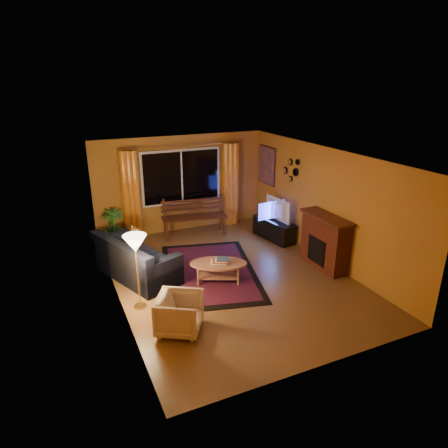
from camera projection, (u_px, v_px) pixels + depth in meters
name	position (u px, v px, depth m)	size (l,w,h in m)	color
floor	(230.00, 277.00, 8.24)	(4.50, 6.00, 0.02)	brown
ceiling	(231.00, 155.00, 7.37)	(4.50, 6.00, 0.02)	white
wall_back	(181.00, 184.00, 10.38)	(4.50, 0.02, 2.50)	#C08031
wall_left	(113.00, 237.00, 6.94)	(0.02, 6.00, 2.50)	#C08031
wall_right	(324.00, 205.00, 8.68)	(0.02, 6.00, 2.50)	#C08031
window	(182.00, 177.00, 10.25)	(2.00, 0.02, 1.30)	black
curtain_rod	(181.00, 146.00, 9.94)	(0.03, 0.03, 3.20)	#BF8C3F
curtain_left	(131.00, 196.00, 9.79)	(0.36, 0.36, 2.24)	orange
curtain_right	(230.00, 184.00, 10.83)	(0.36, 0.36, 2.24)	orange
bench	(195.00, 226.00, 10.29)	(1.65, 0.48, 0.50)	#401D11
potted_plant	(113.00, 227.00, 9.68)	(0.50, 0.50, 0.90)	#235B1E
sofa	(135.00, 257.00, 8.14)	(0.87, 2.03, 0.82)	black
dog	(132.00, 238.00, 8.47)	(0.33, 0.45, 0.49)	#9F7049
armchair	(180.00, 312.00, 6.36)	(0.68, 0.64, 0.70)	#CCAE9B
floor_lamp	(138.00, 273.00, 6.91)	(0.23, 0.23, 1.37)	#BF8C3F
rug	(209.00, 271.00, 8.43)	(1.89, 2.99, 0.02)	#600B18
coffee_table	(218.00, 272.00, 7.97)	(1.14, 1.14, 0.41)	#B4745B
tv_console	(274.00, 229.00, 10.05)	(0.41, 1.22, 0.51)	black
television	(275.00, 210.00, 9.87)	(0.95, 0.12, 0.55)	black
fireplace	(325.00, 243.00, 8.50)	(0.40, 1.20, 1.10)	maroon
mirror_cluster	(291.00, 168.00, 9.58)	(0.06, 0.60, 0.56)	black
painting	(267.00, 165.00, 10.62)	(0.04, 0.76, 0.96)	#CE5921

